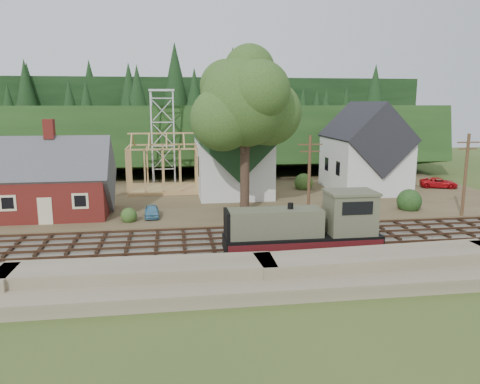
{
  "coord_description": "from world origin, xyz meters",
  "views": [
    {
      "loc": [
        -4.96,
        -34.17,
        10.84
      ],
      "look_at": [
        0.95,
        6.0,
        3.0
      ],
      "focal_mm": 35.0,
      "sensor_mm": 36.0,
      "label": 1
    }
  ],
  "objects": [
    {
      "name": "farmhouse",
      "position": [
        18.0,
        19.0,
        4.87
      ],
      "size": [
        8.4,
        10.8,
        10.6
      ],
      "color": "silver",
      "rests_on": "village_flat"
    },
    {
      "name": "telegraph_pole_far",
      "position": [
        22.0,
        5.2,
        4.25
      ],
      "size": [
        2.2,
        0.28,
        8.0
      ],
      "color": "#4C331E",
      "rests_on": "ground"
    },
    {
      "name": "depot",
      "position": [
        -16.0,
        11.0,
        3.21
      ],
      "size": [
        10.8,
        7.41,
        9.0
      ],
      "color": "#5B1C14",
      "rests_on": "village_flat"
    },
    {
      "name": "locomotive",
      "position": [
        4.56,
        -3.0,
        1.99
      ],
      "size": [
        11.04,
        2.76,
        4.45
      ],
      "color": "black",
      "rests_on": "railroad_bed"
    },
    {
      "name": "railroad_bed",
      "position": [
        0.0,
        0.0,
        0.08
      ],
      "size": [
        64.0,
        11.0,
        0.16
      ],
      "primitive_type": "cube",
      "color": "#726B5B",
      "rests_on": "ground"
    },
    {
      "name": "telegraph_pole_near",
      "position": [
        7.0,
        5.2,
        4.25
      ],
      "size": [
        2.2,
        0.28,
        8.0
      ],
      "color": "#4C331E",
      "rests_on": "ground"
    },
    {
      "name": "village_flat",
      "position": [
        0.0,
        18.0,
        0.15
      ],
      "size": [
        64.0,
        26.0,
        0.3
      ],
      "primitive_type": "cube",
      "color": "brown",
      "rests_on": "ground"
    },
    {
      "name": "lattice_tower",
      "position": [
        -6.0,
        28.0,
        10.03
      ],
      "size": [
        3.2,
        3.2,
        12.12
      ],
      "color": "silver",
      "rests_on": "village_flat"
    },
    {
      "name": "car_green",
      "position": [
        -16.9,
        12.21,
        0.86
      ],
      "size": [
        3.46,
        1.37,
        1.12
      ],
      "primitive_type": "imported",
      "rotation": [
        0.0,
        0.0,
        1.52
      ],
      "color": "#81B27B",
      "rests_on": "village_flat"
    },
    {
      "name": "big_tree",
      "position": [
        2.17,
        10.08,
        10.22
      ],
      "size": [
        10.9,
        8.4,
        14.7
      ],
      "color": "#38281E",
      "rests_on": "village_flat"
    },
    {
      "name": "car_blue",
      "position": [
        -6.94,
        8.87,
        0.86
      ],
      "size": [
        1.45,
        3.33,
        1.12
      ],
      "primitive_type": "imported",
      "rotation": [
        0.0,
        0.0,
        0.04
      ],
      "color": "#5799BB",
      "rests_on": "village_flat"
    },
    {
      "name": "car_red",
      "position": [
        28.0,
        19.11,
        0.92
      ],
      "size": [
        4.92,
        3.53,
        1.24
      ],
      "primitive_type": "imported",
      "rotation": [
        0.0,
        0.0,
        1.21
      ],
      "color": "red",
      "rests_on": "village_flat"
    },
    {
      "name": "ridge",
      "position": [
        0.0,
        58.0,
        0.0
      ],
      "size": [
        80.0,
        20.0,
        12.0
      ],
      "primitive_type": "cube",
      "color": "black",
      "rests_on": "ground"
    },
    {
      "name": "timber_frame",
      "position": [
        -6.0,
        22.0,
        3.27
      ],
      "size": [
        8.2,
        6.2,
        6.99
      ],
      "color": "tan",
      "rests_on": "village_flat"
    },
    {
      "name": "patio_set",
      "position": [
        -15.04,
        9.45,
        2.59
      ],
      "size": [
        2.42,
        2.42,
        2.69
      ],
      "color": "silver",
      "rests_on": "village_flat"
    },
    {
      "name": "church",
      "position": [
        2.0,
        19.68,
        5.18
      ],
      "size": [
        8.4,
        15.17,
        13.0
      ],
      "color": "silver",
      "rests_on": "village_flat"
    },
    {
      "name": "hillside",
      "position": [
        0.0,
        42.0,
        0.0
      ],
      "size": [
        70.0,
        28.96,
        12.74
      ],
      "primitive_type": "cube",
      "rotation": [
        -0.17,
        0.0,
        0.0
      ],
      "color": "#1E3F19",
      "rests_on": "ground"
    },
    {
      "name": "ground",
      "position": [
        0.0,
        0.0,
        0.0
      ],
      "size": [
        140.0,
        140.0,
        0.0
      ],
      "primitive_type": "plane",
      "color": "#384C1E",
      "rests_on": "ground"
    },
    {
      "name": "embankment",
      "position": [
        0.0,
        -8.5,
        0.0
      ],
      "size": [
        64.0,
        5.0,
        1.6
      ],
      "primitive_type": "cube",
      "color": "#7F7259",
      "rests_on": "ground"
    }
  ]
}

